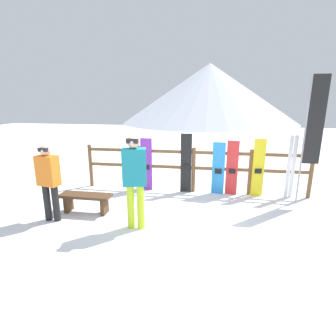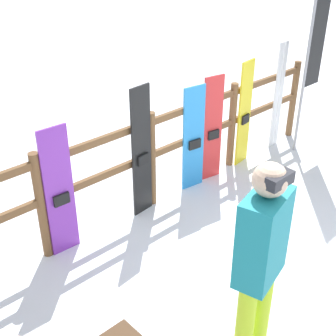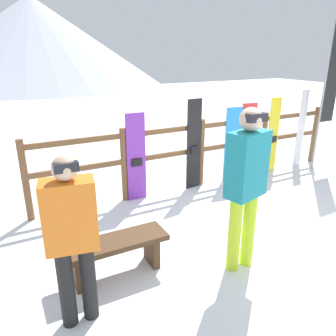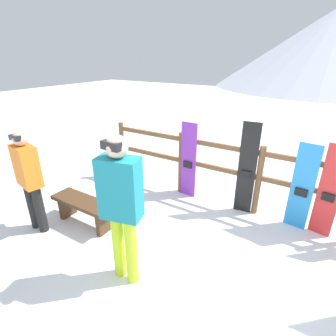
# 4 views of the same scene
# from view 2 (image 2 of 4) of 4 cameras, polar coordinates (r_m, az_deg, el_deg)

# --- Properties ---
(ground_plane) EXTENTS (40.00, 40.00, 0.00)m
(ground_plane) POSITION_cam_2_polar(r_m,az_deg,el_deg) (4.78, 15.30, -14.19)
(ground_plane) COLOR white
(fence) EXTENTS (5.93, 0.10, 1.20)m
(fence) POSITION_cam_2_polar(r_m,az_deg,el_deg) (5.47, -2.04, 2.10)
(fence) COLOR brown
(fence) RESTS_ON ground
(person_teal) EXTENTS (0.48, 0.34, 1.80)m
(person_teal) POSITION_cam_2_polar(r_m,az_deg,el_deg) (3.41, 11.23, -10.54)
(person_teal) COLOR #B7D826
(person_teal) RESTS_ON ground
(snowboard_purple) EXTENTS (0.31, 0.06, 1.43)m
(snowboard_purple) POSITION_cam_2_polar(r_m,az_deg,el_deg) (4.80, -13.09, -2.97)
(snowboard_purple) COLOR purple
(snowboard_purple) RESTS_ON ground
(snowboard_black_stripe) EXTENTS (0.29, 0.08, 1.57)m
(snowboard_black_stripe) POSITION_cam_2_polar(r_m,az_deg,el_deg) (5.28, -3.25, 1.85)
(snowboard_black_stripe) COLOR black
(snowboard_black_stripe) RESTS_ON ground
(snowboard_blue) EXTENTS (0.32, 0.09, 1.37)m
(snowboard_blue) POSITION_cam_2_polar(r_m,az_deg,el_deg) (5.84, 3.13, 3.55)
(snowboard_blue) COLOR #288CE0
(snowboard_blue) RESTS_ON ground
(snowboard_red) EXTENTS (0.30, 0.09, 1.42)m
(snowboard_red) POSITION_cam_2_polar(r_m,az_deg,el_deg) (6.06, 5.43, 4.71)
(snowboard_red) COLOR red
(snowboard_red) RESTS_ON ground
(snowboard_yellow) EXTENTS (0.30, 0.09, 1.48)m
(snowboard_yellow) POSITION_cam_2_polar(r_m,az_deg,el_deg) (6.51, 9.30, 6.52)
(snowboard_yellow) COLOR yellow
(snowboard_yellow) RESTS_ON ground
(ski_pair_white) EXTENTS (0.20, 0.02, 1.59)m
(ski_pair_white) POSITION_cam_2_polar(r_m,az_deg,el_deg) (7.08, 13.29, 8.50)
(ski_pair_white) COLOR white
(ski_pair_white) RESTS_ON ground
(rental_flag) EXTENTS (0.40, 0.04, 2.95)m
(rental_flag) POSITION_cam_2_polar(r_m,az_deg,el_deg) (6.85, 17.68, 15.97)
(rental_flag) COLOR #99999E
(rental_flag) RESTS_ON ground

